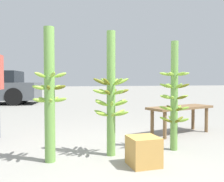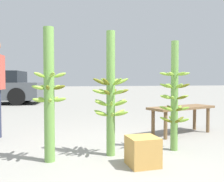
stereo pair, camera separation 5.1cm
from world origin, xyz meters
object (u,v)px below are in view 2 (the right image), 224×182
(banana_stalk_left, at_px, (49,94))
(market_bench, at_px, (181,111))
(banana_stalk_right, at_px, (174,96))
(produce_crate, at_px, (143,151))
(banana_stalk_center, at_px, (111,95))

(banana_stalk_left, relative_size, market_bench, 1.17)
(banana_stalk_left, height_order, banana_stalk_right, banana_stalk_left)
(banana_stalk_right, bearing_deg, banana_stalk_left, -179.41)
(banana_stalk_right, relative_size, produce_crate, 4.57)
(banana_stalk_center, bearing_deg, banana_stalk_right, -1.03)
(market_bench, bearing_deg, produce_crate, -149.45)
(banana_stalk_center, height_order, produce_crate, banana_stalk_center)
(banana_stalk_center, xyz_separation_m, market_bench, (1.54, 0.86, -0.35))
(market_bench, distance_m, produce_crate, 1.88)
(banana_stalk_left, distance_m, produce_crate, 1.24)
(banana_stalk_right, distance_m, market_bench, 1.14)
(market_bench, height_order, produce_crate, market_bench)
(market_bench, bearing_deg, banana_stalk_right, -141.74)
(produce_crate, bearing_deg, market_bench, 45.49)
(banana_stalk_center, xyz_separation_m, banana_stalk_right, (0.88, -0.02, -0.03))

